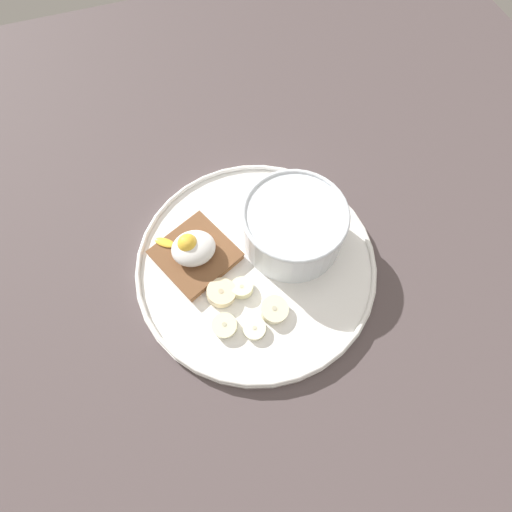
# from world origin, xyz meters

# --- Properties ---
(ground_plane) EXTENTS (1.20, 1.20, 0.02)m
(ground_plane) POSITION_xyz_m (0.00, 0.00, 0.01)
(ground_plane) COLOR #4F4343
(ground_plane) RESTS_ON ground
(plate) EXTENTS (0.31, 0.31, 0.02)m
(plate) POSITION_xyz_m (0.00, 0.00, 0.03)
(plate) COLOR white
(plate) RESTS_ON ground_plane
(oatmeal_bowl) EXTENTS (0.13, 0.13, 0.07)m
(oatmeal_bowl) POSITION_xyz_m (-0.05, -0.02, 0.06)
(oatmeal_bowl) COLOR white
(oatmeal_bowl) RESTS_ON plate
(toast_slice) EXTENTS (0.12, 0.12, 0.01)m
(toast_slice) POSITION_xyz_m (0.07, -0.03, 0.04)
(toast_slice) COLOR brown
(toast_slice) RESTS_ON plate
(poached_egg) EXTENTS (0.07, 0.06, 0.03)m
(poached_egg) POSITION_xyz_m (0.07, -0.03, 0.06)
(poached_egg) COLOR white
(poached_egg) RESTS_ON toast_slice
(banana_slice_front) EXTENTS (0.03, 0.03, 0.01)m
(banana_slice_front) POSITION_xyz_m (0.03, 0.08, 0.03)
(banana_slice_front) COLOR #F1EDC9
(banana_slice_front) RESTS_ON plate
(banana_slice_left) EXTENTS (0.05, 0.05, 0.02)m
(banana_slice_left) POSITION_xyz_m (0.05, 0.03, 0.04)
(banana_slice_left) COLOR beige
(banana_slice_left) RESTS_ON plate
(banana_slice_back) EXTENTS (0.04, 0.04, 0.02)m
(banana_slice_back) POSITION_xyz_m (0.06, 0.07, 0.04)
(banana_slice_back) COLOR #F2EEC3
(banana_slice_back) RESTS_ON plate
(banana_slice_right) EXTENTS (0.05, 0.05, 0.02)m
(banana_slice_right) POSITION_xyz_m (0.00, 0.07, 0.04)
(banana_slice_right) COLOR #F9F0C8
(banana_slice_right) RESTS_ON plate
(banana_slice_inner) EXTENTS (0.03, 0.03, 0.01)m
(banana_slice_inner) POSITION_xyz_m (0.03, 0.03, 0.04)
(banana_slice_inner) COLOR beige
(banana_slice_inner) RESTS_ON plate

